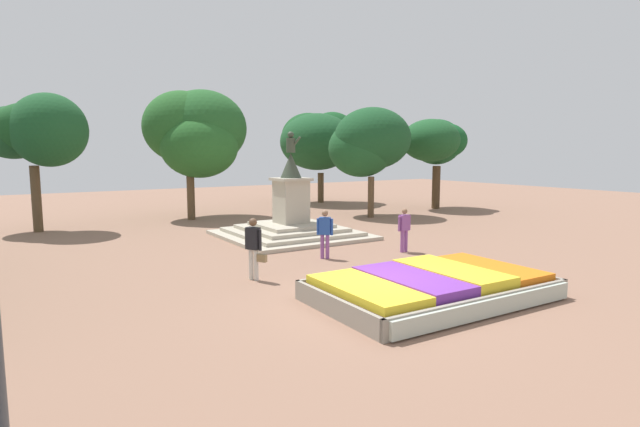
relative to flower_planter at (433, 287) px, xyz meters
The scene contains 11 objects.
ground_plane 1.56m from the flower_planter, 161.49° to the left, with size 80.90×80.90×0.00m, color #8C6651.
flower_planter is the anchor object (origin of this frame).
statue_monument 10.02m from the flower_planter, 81.45° to the left, with size 5.62×5.62×4.48m.
pedestrian_with_handbag 5.09m from the flower_planter, 125.99° to the left, with size 0.44×0.68×1.78m.
pedestrian_near_planter 5.46m from the flower_planter, 86.81° to the left, with size 0.44×0.42×1.67m.
pedestrian_crossing_plaza 5.90m from the flower_planter, 55.14° to the left, with size 0.57×0.22×1.60m.
park_tree_far_left 20.91m from the flower_planter, 44.78° to the left, with size 4.52×4.15×5.73m.
park_tree_behind_statue 19.25m from the flower_planter, 113.63° to the left, with size 4.41×4.40×6.23m.
park_tree_far_right 16.62m from the flower_planter, 58.08° to the left, with size 4.55×4.32×6.10m.
park_tree_street_side 24.19m from the flower_planter, 64.63° to the left, with size 5.75×5.93×6.45m.
park_tree_mid_canopy 18.69m from the flower_planter, 89.43° to the left, with size 5.61×5.33×7.02m.
Camera 1 is at (-7.36, -9.15, 3.64)m, focal length 28.00 mm.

